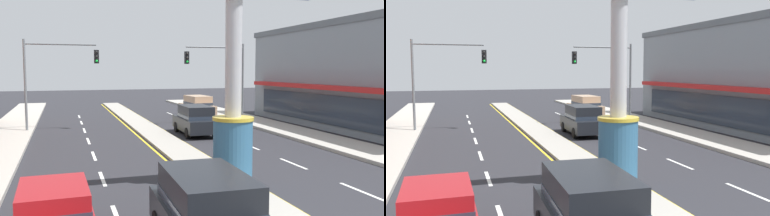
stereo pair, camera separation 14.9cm
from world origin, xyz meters
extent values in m
cube|color=#A39E93|center=(0.00, 18.00, 0.07)|extent=(1.81, 52.00, 0.14)
cube|color=#ADA89E|center=(8.99, 16.00, 0.09)|extent=(2.98, 60.00, 0.18)
cube|color=silver|center=(-4.20, 9.20, 0.00)|extent=(0.14, 2.20, 0.01)
cube|color=silver|center=(-4.20, 13.60, 0.00)|extent=(0.14, 2.20, 0.01)
cube|color=silver|center=(-4.20, 18.00, 0.00)|extent=(0.14, 2.20, 0.01)
cube|color=silver|center=(-4.20, 22.40, 0.00)|extent=(0.14, 2.20, 0.01)
cube|color=silver|center=(-4.20, 26.80, 0.00)|extent=(0.14, 2.20, 0.01)
cube|color=silver|center=(-4.20, 31.20, 0.00)|extent=(0.14, 2.20, 0.01)
cube|color=silver|center=(4.20, 4.80, 0.00)|extent=(0.14, 2.20, 0.01)
cube|color=silver|center=(4.20, 9.20, 0.00)|extent=(0.14, 2.20, 0.01)
cube|color=silver|center=(4.20, 13.60, 0.00)|extent=(0.14, 2.20, 0.01)
cube|color=silver|center=(4.20, 18.00, 0.00)|extent=(0.14, 2.20, 0.01)
cube|color=silver|center=(4.20, 22.40, 0.00)|extent=(0.14, 2.20, 0.01)
cube|color=silver|center=(4.20, 26.80, 0.00)|extent=(0.14, 2.20, 0.01)
cube|color=silver|center=(4.20, 31.20, 0.00)|extent=(0.14, 2.20, 0.01)
cube|color=yellow|center=(-1.08, 18.00, 0.00)|extent=(0.12, 52.00, 0.01)
cube|color=yellow|center=(1.08, 18.00, 0.00)|extent=(0.12, 52.00, 0.01)
cylinder|color=#33668C|center=(0.00, 6.30, 1.30)|extent=(1.37, 1.37, 2.33)
cylinder|color=gold|center=(0.00, 6.30, 2.53)|extent=(1.44, 1.44, 0.12)
cylinder|color=#B7B7BC|center=(0.00, 6.30, 4.66)|extent=(0.57, 0.57, 4.39)
cube|color=gray|center=(15.35, 17.40, 3.56)|extent=(7.44, 21.32, 7.12)
cube|color=slate|center=(15.35, 17.40, 7.35)|extent=(7.59, 21.75, 0.45)
cube|color=#B21E1E|center=(11.18, 17.40, 3.03)|extent=(0.90, 18.12, 0.30)
cube|color=#283342|center=(11.59, 17.40, 1.50)|extent=(0.08, 17.48, 2.00)
cylinder|color=slate|center=(-7.90, 22.44, 3.10)|extent=(0.16, 0.16, 6.20)
cylinder|color=slate|center=(-5.59, 22.44, 5.90)|extent=(4.62, 0.12, 0.12)
cube|color=black|center=(-3.28, 22.28, 5.09)|extent=(0.32, 0.24, 0.92)
sphere|color=black|center=(-3.28, 22.14, 5.39)|extent=(0.17, 0.17, 0.17)
sphere|color=black|center=(-3.28, 22.14, 5.09)|extent=(0.17, 0.17, 0.17)
sphere|color=#19D83F|center=(-3.28, 22.14, 4.79)|extent=(0.17, 0.17, 0.17)
cylinder|color=slate|center=(7.90, 22.73, 3.10)|extent=(0.16, 0.16, 6.20)
cylinder|color=slate|center=(5.59, 22.73, 5.90)|extent=(4.62, 0.12, 0.12)
cube|color=black|center=(3.28, 22.57, 5.09)|extent=(0.32, 0.24, 0.92)
sphere|color=black|center=(3.28, 22.43, 5.39)|extent=(0.17, 0.17, 0.17)
sphere|color=black|center=(3.28, 22.43, 5.09)|extent=(0.17, 0.17, 0.17)
sphere|color=#19D83F|center=(3.28, 22.43, 4.79)|extent=(0.17, 0.17, 0.17)
cube|color=tan|center=(5.85, 27.90, 0.70)|extent=(2.16, 4.70, 0.80)
cube|color=tan|center=(5.86, 27.72, 1.50)|extent=(1.84, 2.94, 0.80)
cube|color=#283342|center=(5.86, 27.72, 1.22)|extent=(1.87, 2.98, 0.24)
cylinder|color=black|center=(4.90, 29.28, 0.34)|extent=(0.26, 0.69, 0.68)
cylinder|color=black|center=(6.64, 29.38, 0.34)|extent=(0.26, 0.69, 0.68)
cylinder|color=black|center=(5.06, 26.43, 0.34)|extent=(0.26, 0.69, 0.68)
cylinder|color=black|center=(6.81, 26.53, 0.34)|extent=(0.26, 0.69, 0.68)
cube|color=maroon|center=(-5.86, 3.19, 1.23)|extent=(1.60, 2.19, 0.60)
cube|color=#283342|center=(-5.86, 3.19, 1.05)|extent=(1.64, 2.21, 0.24)
cylinder|color=black|center=(-5.08, 4.37, 0.31)|extent=(0.24, 0.63, 0.62)
cube|color=black|center=(-2.55, 1.86, 1.50)|extent=(1.76, 2.91, 0.80)
cube|color=#283342|center=(-2.55, 1.86, 1.22)|extent=(1.80, 2.94, 0.24)
cube|color=black|center=(2.55, 18.39, 0.70)|extent=(2.05, 4.66, 0.80)
cube|color=black|center=(2.55, 18.20, 1.50)|extent=(1.76, 2.91, 0.80)
cube|color=#283342|center=(2.55, 18.20, 1.22)|extent=(1.80, 2.94, 0.24)
cylinder|color=black|center=(1.73, 19.84, 0.34)|extent=(0.24, 0.69, 0.68)
cylinder|color=black|center=(3.47, 19.78, 0.34)|extent=(0.24, 0.69, 0.68)
cylinder|color=black|center=(1.63, 16.99, 0.34)|extent=(0.24, 0.69, 0.68)
cylinder|color=black|center=(3.38, 16.93, 0.34)|extent=(0.24, 0.69, 0.68)
camera|label=1|loc=(-5.59, -6.61, 4.21)|focal=38.27mm
camera|label=2|loc=(-5.45, -6.66, 4.21)|focal=38.27mm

